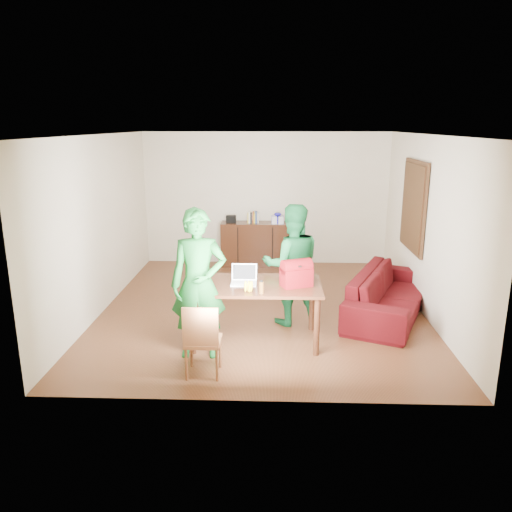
{
  "coord_description": "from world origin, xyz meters",
  "views": [
    {
      "loc": [
        0.18,
        -7.48,
        2.86
      ],
      "look_at": [
        -0.06,
        -1.03,
        1.14
      ],
      "focal_mm": 35.0,
      "sensor_mm": 36.0,
      "label": 1
    }
  ],
  "objects_px": {
    "red_bag": "(296,276)",
    "sofa": "(389,294)",
    "table": "(255,291)",
    "person_near": "(199,284)",
    "laptop": "(244,281)",
    "chair": "(203,354)",
    "bottle": "(261,287)",
    "person_far": "(292,265)"
  },
  "relations": [
    {
      "from": "table",
      "to": "laptop",
      "type": "height_order",
      "value": "laptop"
    },
    {
      "from": "sofa",
      "to": "person_near",
      "type": "bearing_deg",
      "value": 142.3
    },
    {
      "from": "table",
      "to": "chair",
      "type": "height_order",
      "value": "chair"
    },
    {
      "from": "laptop",
      "to": "red_bag",
      "type": "height_order",
      "value": "red_bag"
    },
    {
      "from": "chair",
      "to": "bottle",
      "type": "bearing_deg",
      "value": 42.08
    },
    {
      "from": "person_far",
      "to": "bottle",
      "type": "bearing_deg",
      "value": 61.48
    },
    {
      "from": "table",
      "to": "person_near",
      "type": "xyz_separation_m",
      "value": [
        -0.68,
        -0.44,
        0.24
      ]
    },
    {
      "from": "red_bag",
      "to": "laptop",
      "type": "bearing_deg",
      "value": 154.47
    },
    {
      "from": "laptop",
      "to": "bottle",
      "type": "xyz_separation_m",
      "value": [
        0.24,
        -0.36,
        0.04
      ]
    },
    {
      "from": "laptop",
      "to": "sofa",
      "type": "xyz_separation_m",
      "value": [
        2.16,
        1.06,
        -0.52
      ]
    },
    {
      "from": "chair",
      "to": "person_far",
      "type": "bearing_deg",
      "value": 57.29
    },
    {
      "from": "table",
      "to": "sofa",
      "type": "relative_size",
      "value": 0.74
    },
    {
      "from": "person_near",
      "to": "laptop",
      "type": "bearing_deg",
      "value": 33.76
    },
    {
      "from": "person_far",
      "to": "bottle",
      "type": "distance_m",
      "value": 1.13
    },
    {
      "from": "chair",
      "to": "laptop",
      "type": "relative_size",
      "value": 2.66
    },
    {
      "from": "table",
      "to": "person_far",
      "type": "xyz_separation_m",
      "value": [
        0.5,
        0.67,
        0.18
      ]
    },
    {
      "from": "person_far",
      "to": "person_near",
      "type": "bearing_deg",
      "value": 36.17
    },
    {
      "from": "person_near",
      "to": "sofa",
      "type": "bearing_deg",
      "value": 23.88
    },
    {
      "from": "laptop",
      "to": "sofa",
      "type": "relative_size",
      "value": 0.14
    },
    {
      "from": "person_far",
      "to": "sofa",
      "type": "distance_m",
      "value": 1.65
    },
    {
      "from": "person_far",
      "to": "bottle",
      "type": "relative_size",
      "value": 10.5
    },
    {
      "from": "chair",
      "to": "laptop",
      "type": "bearing_deg",
      "value": 66.71
    },
    {
      "from": "chair",
      "to": "bottle",
      "type": "relative_size",
      "value": 5.3
    },
    {
      "from": "table",
      "to": "bottle",
      "type": "distance_m",
      "value": 0.43
    },
    {
      "from": "person_near",
      "to": "sofa",
      "type": "relative_size",
      "value": 0.81
    },
    {
      "from": "chair",
      "to": "red_bag",
      "type": "bearing_deg",
      "value": 39.48
    },
    {
      "from": "red_bag",
      "to": "table",
      "type": "bearing_deg",
      "value": 151.41
    },
    {
      "from": "table",
      "to": "red_bag",
      "type": "relative_size",
      "value": 4.5
    },
    {
      "from": "red_bag",
      "to": "sofa",
      "type": "height_order",
      "value": "red_bag"
    },
    {
      "from": "bottle",
      "to": "sofa",
      "type": "height_order",
      "value": "bottle"
    },
    {
      "from": "chair",
      "to": "red_bag",
      "type": "relative_size",
      "value": 2.32
    },
    {
      "from": "table",
      "to": "sofa",
      "type": "distance_m",
      "value": 2.29
    },
    {
      "from": "chair",
      "to": "sofa",
      "type": "relative_size",
      "value": 0.38
    },
    {
      "from": "table",
      "to": "person_near",
      "type": "bearing_deg",
      "value": -147.32
    },
    {
      "from": "chair",
      "to": "laptop",
      "type": "xyz_separation_m",
      "value": [
        0.42,
        0.94,
        0.6
      ]
    },
    {
      "from": "table",
      "to": "person_far",
      "type": "distance_m",
      "value": 0.86
    },
    {
      "from": "table",
      "to": "bottle",
      "type": "height_order",
      "value": "bottle"
    },
    {
      "from": "table",
      "to": "person_near",
      "type": "height_order",
      "value": "person_near"
    },
    {
      "from": "person_near",
      "to": "person_far",
      "type": "xyz_separation_m",
      "value": [
        1.18,
        1.12,
        -0.06
      ]
    },
    {
      "from": "table",
      "to": "laptop",
      "type": "relative_size",
      "value": 5.16
    },
    {
      "from": "table",
      "to": "red_bag",
      "type": "distance_m",
      "value": 0.59
    },
    {
      "from": "person_near",
      "to": "person_far",
      "type": "relative_size",
      "value": 1.07
    }
  ]
}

